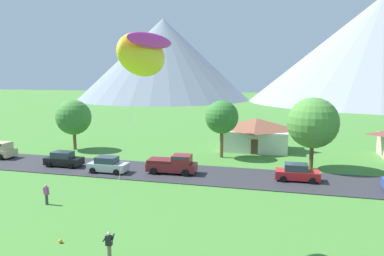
# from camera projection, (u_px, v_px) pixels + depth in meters

# --- Properties ---
(road_strip) EXTENTS (160.00, 7.37, 0.08)m
(road_strip) POSITION_uv_depth(u_px,v_px,m) (192.00, 174.00, 38.17)
(road_strip) COLOR #2D2D33
(road_strip) RESTS_ON ground
(mountain_far_west_ridge) EXTENTS (94.63, 94.63, 38.88)m
(mountain_far_west_ridge) POSITION_uv_depth(u_px,v_px,m) (381.00, 49.00, 132.93)
(mountain_far_west_ridge) COLOR #8E939E
(mountain_far_west_ridge) RESTS_ON ground
(mountain_west_ridge) EXTENTS (70.64, 70.64, 32.81)m
(mountain_west_ridge) POSITION_uv_depth(u_px,v_px,m) (163.00, 59.00, 149.73)
(mountain_west_ridge) COLOR gray
(mountain_west_ridge) RESTS_ON ground
(house_leftmost) EXTENTS (9.16, 7.00, 4.39)m
(house_leftmost) POSITION_uv_depth(u_px,v_px,m) (257.00, 133.00, 50.45)
(house_leftmost) COLOR silver
(house_leftmost) RESTS_ON ground
(tree_near_left) EXTENTS (5.58, 5.58, 7.95)m
(tree_near_left) POSITION_uv_depth(u_px,v_px,m) (313.00, 123.00, 39.72)
(tree_near_left) COLOR brown
(tree_near_left) RESTS_ON ground
(tree_left_of_center) EXTENTS (4.17, 4.17, 7.22)m
(tree_left_of_center) POSITION_uv_depth(u_px,v_px,m) (222.00, 117.00, 45.28)
(tree_left_of_center) COLOR brown
(tree_left_of_center) RESTS_ON ground
(tree_right_of_center) EXTENTS (4.84, 4.84, 6.95)m
(tree_right_of_center) POSITION_uv_depth(u_px,v_px,m) (74.00, 117.00, 50.21)
(tree_right_of_center) COLOR brown
(tree_right_of_center) RESTS_ON ground
(parked_car_red_west_end) EXTENTS (4.24, 2.16, 1.68)m
(parked_car_red_west_end) POSITION_uv_depth(u_px,v_px,m) (297.00, 173.00, 35.58)
(parked_car_red_west_end) COLOR red
(parked_car_red_west_end) RESTS_ON road_strip
(parked_car_silver_mid_west) EXTENTS (4.22, 2.12, 1.68)m
(parked_car_silver_mid_west) POSITION_uv_depth(u_px,v_px,m) (108.00, 165.00, 38.64)
(parked_car_silver_mid_west) COLOR #B7BCC1
(parked_car_silver_mid_west) RESTS_ON road_strip
(parked_car_black_east_end) EXTENTS (4.23, 2.14, 1.68)m
(parked_car_black_east_end) POSITION_uv_depth(u_px,v_px,m) (64.00, 159.00, 41.17)
(parked_car_black_east_end) COLOR black
(parked_car_black_east_end) RESTS_ON road_strip
(pickup_truck_maroon_east_side) EXTENTS (5.29, 2.51, 1.99)m
(pickup_truck_maroon_east_side) POSITION_uv_depth(u_px,v_px,m) (173.00, 164.00, 38.24)
(pickup_truck_maroon_east_side) COLOR maroon
(pickup_truck_maroon_east_side) RESTS_ON road_strip
(kite_flyer_with_kite) EXTENTS (3.24, 4.43, 12.85)m
(kite_flyer_with_kite) POSITION_uv_depth(u_px,v_px,m) (143.00, 55.00, 20.07)
(kite_flyer_with_kite) COLOR #70604C
(kite_flyer_with_kite) RESTS_ON ground
(watcher_person) EXTENTS (0.56, 0.24, 1.68)m
(watcher_person) POSITION_uv_depth(u_px,v_px,m) (46.00, 194.00, 29.23)
(watcher_person) COLOR #3D3D42
(watcher_person) RESTS_ON ground
(soccer_ball) EXTENTS (0.24, 0.24, 0.24)m
(soccer_ball) POSITION_uv_depth(u_px,v_px,m) (60.00, 241.00, 22.65)
(soccer_ball) COLOR orange
(soccer_ball) RESTS_ON ground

